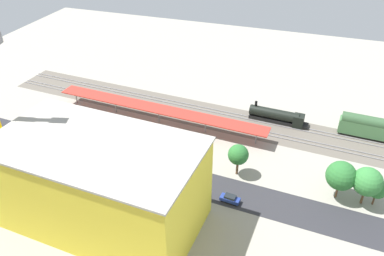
# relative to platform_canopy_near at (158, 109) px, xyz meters

# --- Properties ---
(ground_plane) EXTENTS (205.14, 205.14, 0.00)m
(ground_plane) POSITION_rel_platform_canopy_near_xyz_m (-12.20, 14.79, -4.12)
(ground_plane) COLOR #9E998C
(ground_plane) RESTS_ON ground
(rail_bed) EXTENTS (128.83, 21.90, 0.01)m
(rail_bed) POSITION_rel_platform_canopy_near_xyz_m (-12.20, -7.67, -4.12)
(rail_bed) COLOR #665E54
(rail_bed) RESTS_ON ground
(street_asphalt) EXTENTS (128.53, 17.19, 0.01)m
(street_asphalt) POSITION_rel_platform_canopy_near_xyz_m (-12.20, 20.76, -4.12)
(street_asphalt) COLOR #2D2D33
(street_asphalt) RESTS_ON ground
(track_rails) EXTENTS (127.96, 15.48, 0.12)m
(track_rails) POSITION_rel_platform_canopy_near_xyz_m (-12.20, -7.67, -3.94)
(track_rails) COLOR #9E9EA8
(track_rails) RESTS_ON ground
(platform_canopy_near) EXTENTS (61.44, 8.71, 4.32)m
(platform_canopy_near) POSITION_rel_platform_canopy_near_xyz_m (0.00, 0.00, 0.00)
(platform_canopy_near) COLOR #B73328
(platform_canopy_near) RESTS_ON ground
(locomotive) EXTENTS (16.42, 3.83, 5.18)m
(locomotive) POSITION_rel_platform_canopy_near_xyz_m (-31.41, -10.53, -2.28)
(locomotive) COLOR black
(locomotive) RESTS_ON ground
(passenger_coach) EXTENTS (18.97, 4.37, 6.14)m
(passenger_coach) POSITION_rel_platform_canopy_near_xyz_m (-56.46, -10.53, -0.91)
(passenger_coach) COLOR black
(passenger_coach) RESTS_ON ground
(parked_car_0) EXTENTS (4.31, 2.15, 1.63)m
(parked_car_0) POSITION_rel_platform_canopy_near_xyz_m (-26.48, 24.38, -3.39)
(parked_car_0) COLOR black
(parked_car_0) RESTS_ON ground
(parked_car_1) EXTENTS (4.14, 1.98, 1.82)m
(parked_car_1) POSITION_rel_platform_canopy_near_xyz_m (-19.08, 24.07, -3.32)
(parked_car_1) COLOR black
(parked_car_1) RESTS_ON ground
(parked_car_2) EXTENTS (4.19, 2.17, 1.74)m
(parked_car_2) POSITION_rel_platform_canopy_near_xyz_m (-11.61, 24.45, -3.35)
(parked_car_2) COLOR black
(parked_car_2) RESTS_ON ground
(parked_car_3) EXTENTS (4.07, 1.88, 1.76)m
(parked_car_3) POSITION_rel_platform_canopy_near_xyz_m (-4.14, 24.21, -3.34)
(parked_car_3) COLOR black
(parked_car_3) RESTS_ON ground
(parked_car_4) EXTENTS (4.26, 2.21, 1.66)m
(parked_car_4) POSITION_rel_platform_canopy_near_xyz_m (3.48, 24.00, -3.39)
(parked_car_4) COLOR black
(parked_car_4) RESTS_ON ground
(parked_car_5) EXTENTS (4.56, 2.23, 1.61)m
(parked_car_5) POSITION_rel_platform_canopy_near_xyz_m (10.83, 24.50, -3.41)
(parked_car_5) COLOR black
(parked_car_5) RESTS_ON ground
(construction_building) EXTENTS (38.62, 22.55, 17.59)m
(construction_building) POSITION_rel_platform_canopy_near_xyz_m (-4.09, 36.82, 4.67)
(construction_building) COLOR yellow
(construction_building) RESTS_ON ground
(construction_roof_slab) EXTENTS (39.25, 23.19, 0.40)m
(construction_roof_slab) POSITION_rel_platform_canopy_near_xyz_m (-4.09, 36.82, 13.67)
(construction_roof_slab) COLOR #ADA89E
(construction_roof_slab) RESTS_ON construction_building
(box_truck_0) EXTENTS (8.53, 3.51, 3.60)m
(box_truck_0) POSITION_rel_platform_canopy_near_xyz_m (-0.79, 20.84, -2.38)
(box_truck_0) COLOR black
(box_truck_0) RESTS_ON ground
(street_tree_0) EXTENTS (5.07, 5.07, 6.93)m
(street_tree_0) POSITION_rel_platform_canopy_near_xyz_m (-1.69, 15.70, 0.26)
(street_tree_0) COLOR brown
(street_tree_0) RESTS_ON ground
(street_tree_1) EXTENTS (6.02, 6.02, 8.83)m
(street_tree_1) POSITION_rel_platform_canopy_near_xyz_m (-52.52, 15.88, 1.68)
(street_tree_1) COLOR brown
(street_tree_1) RESTS_ON ground
(street_tree_2) EXTENTS (4.03, 4.03, 6.23)m
(street_tree_2) POSITION_rel_platform_canopy_near_xyz_m (-54.79, 15.48, 0.07)
(street_tree_2) COLOR brown
(street_tree_2) RESTS_ON ground
(street_tree_3) EXTENTS (4.68, 4.68, 7.83)m
(street_tree_3) POSITION_rel_platform_canopy_near_xyz_m (-25.73, 15.02, 1.33)
(street_tree_3) COLOR brown
(street_tree_3) RESTS_ON ground
(street_tree_4) EXTENTS (6.21, 6.21, 8.92)m
(street_tree_4) POSITION_rel_platform_canopy_near_xyz_m (-47.44, 15.66, 1.68)
(street_tree_4) COLOR brown
(street_tree_4) RESTS_ON ground
(traffic_light) EXTENTS (0.50, 0.36, 7.16)m
(traffic_light) POSITION_rel_platform_canopy_near_xyz_m (-13.22, 16.48, 0.57)
(traffic_light) COLOR #333333
(traffic_light) RESTS_ON ground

